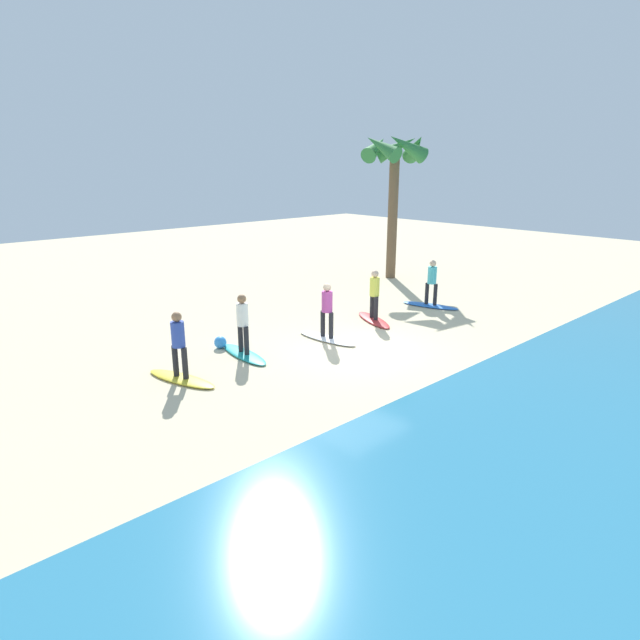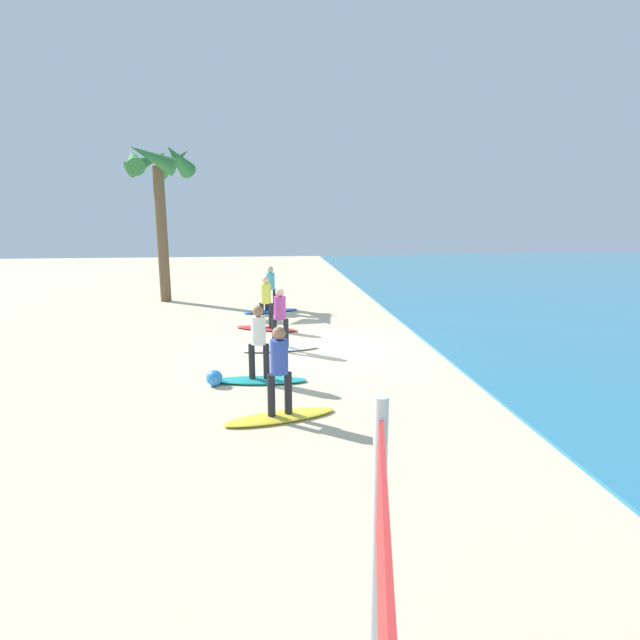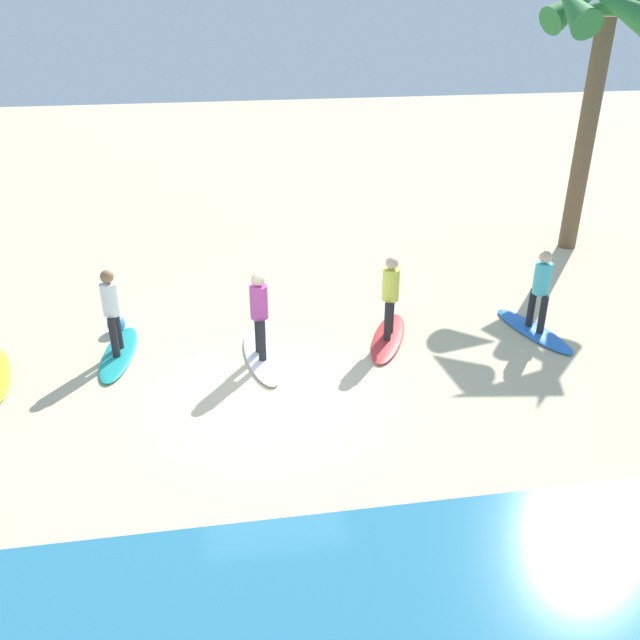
{
  "view_description": "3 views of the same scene",
  "coord_description": "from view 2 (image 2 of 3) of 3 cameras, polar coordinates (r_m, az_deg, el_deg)",
  "views": [
    {
      "loc": [
        10.35,
        9.74,
        5.07
      ],
      "look_at": [
        1.02,
        -0.39,
        1.0
      ],
      "focal_mm": 29.8,
      "sensor_mm": 36.0,
      "label": 1
    },
    {
      "loc": [
        13.47,
        -1.54,
        3.71
      ],
      "look_at": [
        0.11,
        -0.12,
        0.85
      ],
      "focal_mm": 28.61,
      "sensor_mm": 36.0,
      "label": 2
    },
    {
      "loc": [
        0.61,
        9.6,
        6.34
      ],
      "look_at": [
        -0.93,
        -0.16,
        1.27
      ],
      "focal_mm": 37.87,
      "sensor_mm": 36.0,
      "label": 3
    }
  ],
  "objects": [
    {
      "name": "surfer_white",
      "position": [
        13.74,
        -4.5,
        0.78
      ],
      "size": [
        0.32,
        0.46,
        1.64
      ],
      "color": "#232328",
      "rests_on": "surfboard_white"
    },
    {
      "name": "surfboard_white",
      "position": [
        13.96,
        -4.44,
        -3.22
      ],
      "size": [
        0.8,
        2.15,
        0.09
      ],
      "primitive_type": "ellipsoid",
      "rotation": [
        0.0,
        0.0,
        1.69
      ],
      "color": "white",
      "rests_on": "ground"
    },
    {
      "name": "surfboard_yellow",
      "position": [
        9.48,
        -4.47,
        -10.73
      ],
      "size": [
        1.1,
        2.17,
        0.09
      ],
      "primitive_type": "ellipsoid",
      "rotation": [
        0.0,
        0.0,
        1.84
      ],
      "color": "yellow",
      "rests_on": "ground"
    },
    {
      "name": "ground_plane",
      "position": [
        14.06,
        0.44,
        -3.27
      ],
      "size": [
        60.0,
        60.0,
        0.0
      ],
      "primitive_type": "plane",
      "color": "beige"
    },
    {
      "name": "surfboard_red",
      "position": [
        16.39,
        -5.99,
        -0.96
      ],
      "size": [
        1.34,
        2.15,
        0.09
      ],
      "primitive_type": "ellipsoid",
      "rotation": [
        0.0,
        0.0,
        1.17
      ],
      "color": "red",
      "rests_on": "ground"
    },
    {
      "name": "palm_tree",
      "position": [
        22.29,
        -17.64,
        15.24
      ],
      "size": [
        2.88,
        3.03,
        6.45
      ],
      "color": "brown",
      "rests_on": "ground"
    },
    {
      "name": "surfboard_blue",
      "position": [
        19.25,
        -5.51,
        1.0
      ],
      "size": [
        1.13,
        2.17,
        0.09
      ],
      "primitive_type": "ellipsoid",
      "rotation": [
        0.0,
        0.0,
        1.86
      ],
      "color": "blue",
      "rests_on": "ground"
    },
    {
      "name": "beach_ball",
      "position": [
        11.35,
        -11.73,
        -6.36
      ],
      "size": [
        0.35,
        0.35,
        0.35
      ],
      "primitive_type": "sphere",
      "color": "#338CE5",
      "rests_on": "ground"
    },
    {
      "name": "surfboard_teal",
      "position": [
        11.46,
        -6.77,
        -6.7
      ],
      "size": [
        0.75,
        2.14,
        0.09
      ],
      "primitive_type": "ellipsoid",
      "rotation": [
        0.0,
        0.0,
        1.48
      ],
      "color": "teal",
      "rests_on": "ground"
    },
    {
      "name": "surfer_red",
      "position": [
        16.19,
        -6.06,
        2.46
      ],
      "size": [
        0.32,
        0.43,
        1.64
      ],
      "color": "#232328",
      "rests_on": "surfboard_red"
    },
    {
      "name": "surfer_teal",
      "position": [
        11.18,
        -6.89,
        -1.88
      ],
      "size": [
        0.32,
        0.46,
        1.64
      ],
      "color": "#232328",
      "rests_on": "surfboard_teal"
    },
    {
      "name": "surfer_yellow",
      "position": [
        9.15,
        -4.57,
        -4.99
      ],
      "size": [
        0.32,
        0.45,
        1.64
      ],
      "color": "#232328",
      "rests_on": "surfboard_yellow"
    },
    {
      "name": "surfer_blue",
      "position": [
        19.09,
        -5.57,
        3.92
      ],
      "size": [
        0.32,
        0.45,
        1.64
      ],
      "color": "#232328",
      "rests_on": "surfboard_blue"
    }
  ]
}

